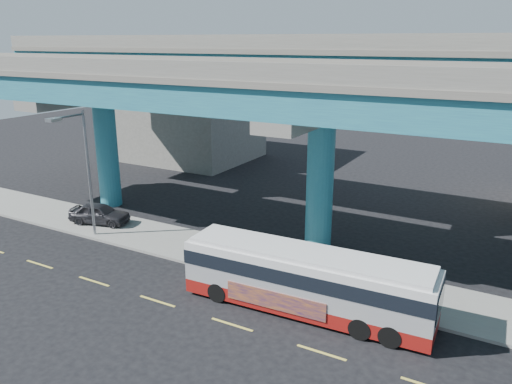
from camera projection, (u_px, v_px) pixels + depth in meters
The scene contains 8 objects.
ground at pixel (236, 321), 21.08m from camera, with size 120.00×120.00×0.00m, color black.
sidewalk at pixel (291, 270), 25.65m from camera, with size 70.00×4.00×0.15m, color gray.
lane_markings at pixel (232, 325), 20.82m from camera, with size 58.00×0.12×0.01m.
viaduct at pixel (324, 85), 26.01m from camera, with size 52.00×12.40×11.70m.
building_concrete at pixel (189, 113), 49.12m from camera, with size 12.00×10.00×9.00m, color gray.
transit_bus at pixel (306, 279), 21.46m from camera, with size 11.11×2.81×2.83m.
parked_car at pixel (99, 213), 31.77m from camera, with size 4.13×2.53×1.31m, color #29292E.
street_lamp at pixel (80, 157), 28.28m from camera, with size 0.50×2.44×7.44m.
Camera 1 is at (9.79, -15.79, 11.39)m, focal length 35.00 mm.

